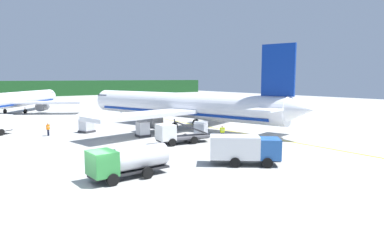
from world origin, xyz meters
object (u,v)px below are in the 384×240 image
at_px(crew_marshaller, 48,128).
at_px(cargo_container_far, 201,129).
at_px(cargo_container_near, 86,126).
at_px(crew_loader_left, 222,131).
at_px(airliner_mid_apron, 16,100).
at_px(service_truck_baggage, 244,148).
at_px(service_truck_fuel, 128,160).
at_px(service_truck_catering, 175,134).
at_px(airliner_foreground, 181,106).
at_px(cargo_container_mid, 143,129).
at_px(crew_loader_right, 162,127).

bearing_deg(crew_marshaller, cargo_container_far, -38.63).
height_order(cargo_container_near, crew_loader_left, cargo_container_near).
distance_m(airliner_mid_apron, service_truck_baggage, 62.10).
xyz_separation_m(service_truck_fuel, crew_loader_left, (16.96, 7.94, -0.36)).
distance_m(service_truck_catering, crew_loader_left, 6.55).
bearing_deg(airliner_foreground, cargo_container_far, -108.40).
distance_m(airliner_mid_apron, cargo_container_far, 49.78).
xyz_separation_m(service_truck_baggage, cargo_container_near, (-4.77, 26.21, -0.51)).
relative_size(service_truck_fuel, cargo_container_near, 2.83).
xyz_separation_m(service_truck_catering, cargo_container_near, (-5.17, 14.59, -0.20)).
distance_m(airliner_foreground, cargo_container_mid, 10.11).
relative_size(cargo_container_near, crew_loader_left, 1.28).
bearing_deg(cargo_container_far, airliner_foreground, 71.60).
bearing_deg(cargo_container_near, cargo_container_mid, -59.33).
distance_m(airliner_foreground, cargo_container_far, 9.35).
bearing_deg(service_truck_fuel, cargo_container_near, 77.28).
bearing_deg(service_truck_fuel, airliner_mid_apron, 87.38).
distance_m(service_truck_baggage, cargo_container_far, 15.01).
distance_m(airliner_foreground, airliner_mid_apron, 42.56).
bearing_deg(crew_loader_right, airliner_foreground, 31.47).
relative_size(service_truck_fuel, crew_loader_right, 3.90).
xyz_separation_m(airliner_mid_apron, service_truck_fuel, (-2.71, -59.13, -1.53)).
bearing_deg(crew_marshaller, crew_loader_right, -29.75).
bearing_deg(crew_loader_left, crew_loader_right, 112.68).
relative_size(service_truck_catering, crew_marshaller, 3.96).
bearing_deg(cargo_container_near, crew_loader_left, -53.60).
bearing_deg(airliner_mid_apron, crew_loader_left, -74.44).
bearing_deg(service_truck_fuel, crew_loader_right, 50.69).
bearing_deg(airliner_foreground, crew_marshaller, 167.58).
xyz_separation_m(airliner_foreground, service_truck_catering, (-8.47, -10.70, -2.22)).
xyz_separation_m(service_truck_fuel, crew_loader_right, (13.43, 16.40, -0.44)).
relative_size(service_truck_baggage, cargo_container_near, 2.71).
bearing_deg(service_truck_baggage, crew_loader_left, 56.82).
xyz_separation_m(airliner_foreground, cargo_container_near, (-13.64, 3.89, -2.42)).
height_order(airliner_mid_apron, service_truck_catering, airliner_mid_apron).
relative_size(service_truck_catering, cargo_container_mid, 3.34).
distance_m(airliner_foreground, crew_marshaller, 19.35).
relative_size(service_truck_baggage, cargo_container_mid, 2.94).
bearing_deg(crew_loader_right, crew_loader_left, -67.32).
bearing_deg(airliner_mid_apron, crew_loader_right, -75.91).
bearing_deg(airliner_foreground, crew_loader_right, -148.53).
bearing_deg(cargo_container_far, crew_marshaller, 141.37).
xyz_separation_m(airliner_mid_apron, cargo_container_mid, (7.31, -43.30, -1.94)).
bearing_deg(airliner_mid_apron, cargo_container_near, -85.74).
bearing_deg(crew_marshaller, cargo_container_near, -2.69).
distance_m(service_truck_fuel, cargo_container_far, 19.67).
bearing_deg(cargo_container_far, cargo_container_mid, 143.13).
height_order(service_truck_baggage, crew_loader_right, service_truck_baggage).
height_order(service_truck_baggage, cargo_container_near, service_truck_baggage).
xyz_separation_m(airliner_mid_apron, crew_marshaller, (-2.47, -35.19, -1.89)).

